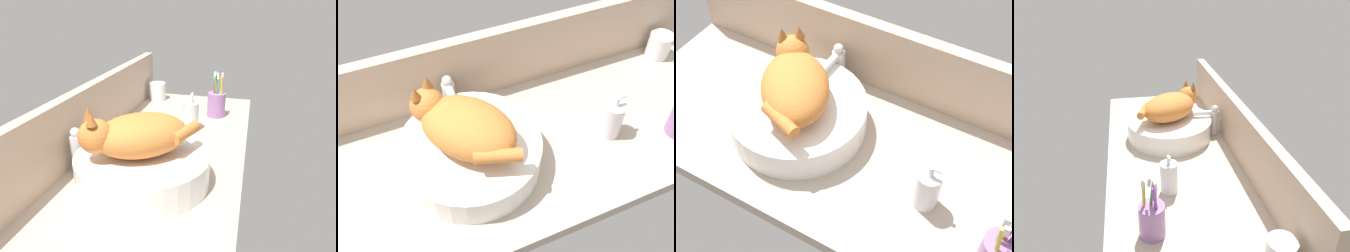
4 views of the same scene
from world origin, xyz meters
The scene contains 7 objects.
ground_plane centered at (0.00, 0.00, -2.00)cm, with size 134.10×53.19×4.00cm, color #B2A08E.
backsplash_panel centered at (0.00, 24.79, 10.37)cm, with size 134.10×3.60×20.74cm, color tan.
sink_basin centered at (-17.25, -0.04, 4.25)cm, with size 36.26×36.26×8.49cm, color white.
cat centered at (-18.12, 1.02, 14.25)cm, with size 28.48×30.21×14.00cm.
faucet centered at (-16.54, 18.86, 7.30)cm, with size 3.60×11.83×13.60cm.
soap_dispenser centered at (21.62, -5.66, 5.63)cm, with size 5.79×5.79×14.31cm.
toothbrush_cup centered at (40.12, -12.96, 5.55)cm, with size 7.44×7.44×18.68cm.
Camera 4 is at (109.92, -16.87, 68.68)cm, focal length 35.00 mm.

